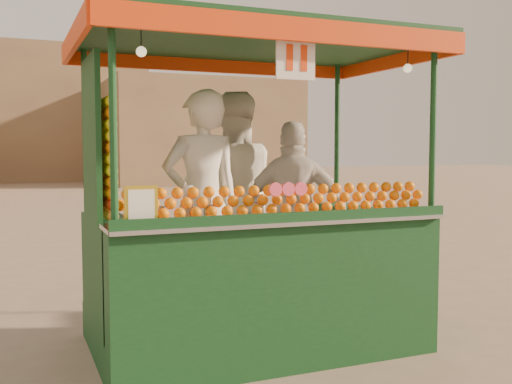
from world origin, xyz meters
name	(u,v)px	position (x,y,z in m)	size (l,w,h in m)	color
ground	(244,342)	(0.00, 0.00, 0.00)	(90.00, 90.00, 0.00)	#726151
building_right	(200,133)	(7.00, 24.00, 2.50)	(9.00, 6.00, 5.00)	olive
building_center	(5,115)	(-2.00, 30.00, 3.50)	(14.00, 7.00, 7.00)	olive
juice_cart	(250,248)	(-0.02, -0.17, 0.87)	(2.92, 1.89, 2.65)	#0F381A
vendor_left	(202,202)	(-0.37, 0.03, 1.25)	(0.71, 0.49, 1.88)	white
vendor_middle	(232,193)	(0.10, 0.59, 1.27)	(1.04, 0.87, 1.93)	white
vendor_right	(294,211)	(0.52, 0.08, 1.13)	(1.04, 0.79, 1.64)	silver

